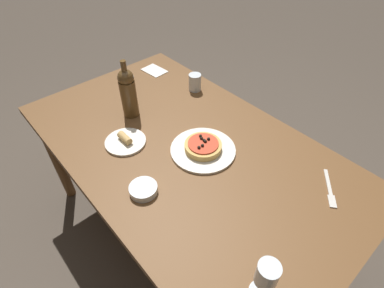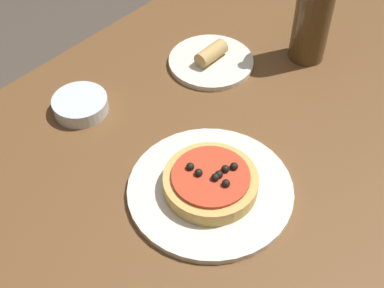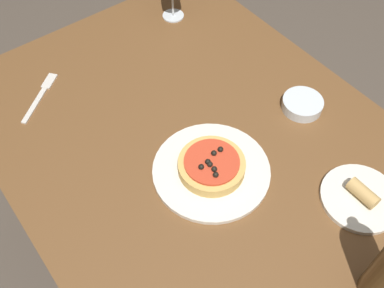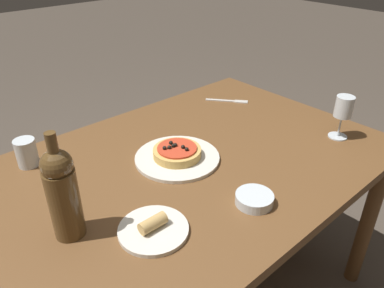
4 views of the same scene
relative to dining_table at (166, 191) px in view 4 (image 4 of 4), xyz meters
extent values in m
cube|color=brown|center=(0.00, 0.00, 0.06)|extent=(1.59, 0.93, 0.03)
cylinder|color=brown|center=(0.73, 0.41, -0.30)|extent=(0.06, 0.06, 0.68)
cylinder|color=brown|center=(0.73, -0.41, -0.30)|extent=(0.06, 0.06, 0.68)
cylinder|color=silver|center=(0.08, 0.04, 0.08)|extent=(0.29, 0.29, 0.01)
cylinder|color=tan|center=(0.08, 0.04, 0.10)|extent=(0.16, 0.16, 0.03)
cylinder|color=red|center=(0.08, 0.04, 0.12)|extent=(0.13, 0.13, 0.01)
sphere|color=black|center=(0.08, 0.07, 0.12)|extent=(0.01, 0.01, 0.01)
sphere|color=black|center=(0.07, 0.05, 0.12)|extent=(0.01, 0.01, 0.01)
sphere|color=black|center=(0.06, 0.05, 0.12)|extent=(0.01, 0.01, 0.01)
sphere|color=black|center=(0.09, 0.02, 0.12)|extent=(0.01, 0.01, 0.01)
sphere|color=black|center=(0.04, 0.05, 0.12)|extent=(0.01, 0.01, 0.01)
sphere|color=black|center=(0.09, 0.00, 0.12)|extent=(0.01, 0.01, 0.01)
sphere|color=black|center=(0.08, 0.05, 0.12)|extent=(0.01, 0.01, 0.01)
cylinder|color=silver|center=(0.63, -0.25, 0.08)|extent=(0.07, 0.07, 0.00)
cylinder|color=silver|center=(0.63, -0.25, 0.12)|extent=(0.01, 0.01, 0.08)
cylinder|color=silver|center=(0.63, -0.25, 0.20)|extent=(0.06, 0.06, 0.08)
cylinder|color=brown|center=(-0.35, -0.05, 0.17)|extent=(0.08, 0.08, 0.19)
sphere|color=brown|center=(-0.35, -0.05, 0.28)|extent=(0.08, 0.08, 0.08)
cylinder|color=brown|center=(-0.35, -0.05, 0.33)|extent=(0.03, 0.03, 0.07)
cylinder|color=silver|center=(-0.31, 0.34, 0.12)|extent=(0.07, 0.07, 0.09)
cylinder|color=silver|center=(0.09, -0.29, 0.09)|extent=(0.11, 0.11, 0.03)
cube|color=beige|center=(0.54, 0.28, 0.08)|extent=(0.09, 0.11, 0.00)
cube|color=beige|center=(0.60, 0.21, 0.08)|extent=(0.06, 0.06, 0.00)
cylinder|color=silver|center=(-0.19, -0.19, 0.08)|extent=(0.18, 0.18, 0.01)
cylinder|color=tan|center=(-0.19, -0.19, 0.10)|extent=(0.07, 0.03, 0.03)
camera|label=1|loc=(0.75, -0.63, 1.00)|focal=28.00mm
camera|label=2|loc=(0.53, 0.39, 0.81)|focal=50.00mm
camera|label=3|loc=(-0.38, 0.44, 0.99)|focal=42.00mm
camera|label=4|loc=(-0.60, -0.80, 0.76)|focal=35.00mm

